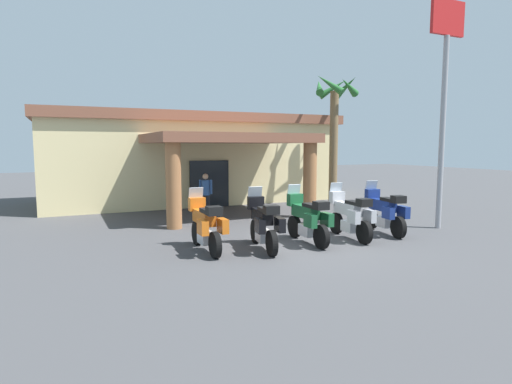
% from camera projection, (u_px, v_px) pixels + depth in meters
% --- Properties ---
extents(ground_plane, '(80.00, 80.00, 0.00)m').
position_uv_depth(ground_plane, '(306.00, 245.00, 11.76)').
color(ground_plane, '#424244').
extents(motel_building, '(14.34, 10.71, 4.28)m').
position_uv_depth(motel_building, '(192.00, 157.00, 21.23)').
color(motel_building, beige).
rests_on(motel_building, ground_plane).
extents(motorcycle_orange, '(0.71, 2.21, 1.61)m').
position_uv_depth(motorcycle_orange, '(206.00, 225.00, 10.99)').
color(motorcycle_orange, black).
rests_on(motorcycle_orange, ground_plane).
extents(motorcycle_black, '(0.87, 2.20, 1.61)m').
position_uv_depth(motorcycle_black, '(263.00, 223.00, 11.20)').
color(motorcycle_black, black).
rests_on(motorcycle_black, ground_plane).
extents(motorcycle_green, '(0.72, 2.21, 1.61)m').
position_uv_depth(motorcycle_green, '(308.00, 219.00, 11.92)').
color(motorcycle_green, black).
rests_on(motorcycle_green, ground_plane).
extents(motorcycle_silver, '(0.75, 2.21, 1.61)m').
position_uv_depth(motorcycle_silver, '(350.00, 215.00, 12.50)').
color(motorcycle_silver, black).
rests_on(motorcycle_silver, ground_plane).
extents(motorcycle_blue, '(0.88, 2.20, 1.61)m').
position_uv_depth(motorcycle_blue, '(385.00, 211.00, 13.24)').
color(motorcycle_blue, black).
rests_on(motorcycle_blue, ground_plane).
extents(pedestrian, '(0.46, 0.33, 1.67)m').
position_uv_depth(pedestrian, '(206.00, 192.00, 16.55)').
color(pedestrian, black).
rests_on(pedestrian, ground_plane).
extents(palm_tree_near_portico, '(2.22, 2.28, 6.13)m').
position_uv_depth(palm_tree_near_portico, '(334.00, 116.00, 20.04)').
color(palm_tree_near_portico, brown).
rests_on(palm_tree_near_portico, ground_plane).
extents(roadside_sign, '(1.40, 0.18, 7.37)m').
position_uv_depth(roadside_sign, '(445.00, 79.00, 13.66)').
color(roadside_sign, '#99999E').
rests_on(roadside_sign, ground_plane).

